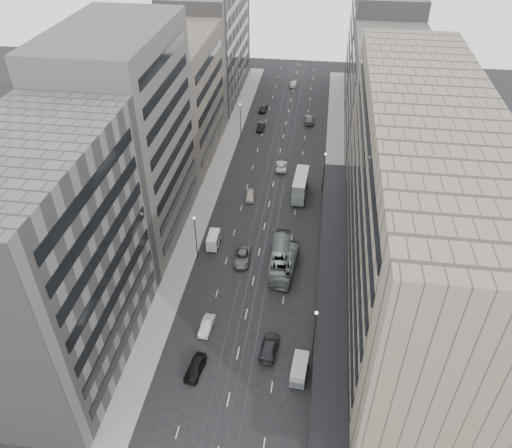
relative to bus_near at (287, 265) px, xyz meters
The scene contains 30 objects.
ground 12.01m from the bus_near, 114.74° to the right, with size 220.00×220.00×0.00m, color black.
sidewalk_right 27.60m from the bus_near, 75.28° to the left, with size 4.00×125.00×0.15m, color gray.
sidewalk_left 31.64m from the bus_near, 122.51° to the left, with size 4.00×125.00×0.15m, color gray.
department_store 21.53m from the bus_near, ahead, with size 19.20×60.00×30.00m.
building_right_mid 45.60m from the bus_near, 68.15° to the left, with size 15.00×28.00×24.00m, color #554F4A.
building_right_far 74.13m from the bus_near, 76.94° to the left, with size 15.00×32.00×28.00m, color #635E59.
building_left_a 35.25m from the bus_near, 144.58° to the right, with size 15.00×28.00×30.00m, color #635E59.
building_left_b 31.83m from the bus_near, 162.88° to the left, with size 15.00×26.00×34.00m, color #554F4A.
building_left_c 45.41m from the bus_near, 127.00° to the left, with size 15.00×28.00×25.00m, color #6D6455.
building_left_d 74.21m from the bus_near, 111.24° to the left, with size 15.00×38.00×28.00m, color #635E59.
lamp_right_near 16.96m from the bus_near, 73.45° to the right, with size 0.44×0.44×8.32m.
lamp_right_far 24.91m from the bus_near, 78.98° to the left, with size 0.44×0.44×8.32m.
lamp_left_near 15.23m from the bus_near, behind, with size 0.44×0.44×8.32m.
lamp_left_far 46.70m from the bus_near, 108.40° to the left, with size 0.44×0.44×8.32m.
bus_near is the anchor object (origin of this frame).
bus_far 1.96m from the bus_near, 131.68° to the left, with size 2.69×11.51×3.20m, color gray.
double_decker 21.69m from the bus_near, 88.68° to the left, with size 2.90×8.41×4.54m.
vw_microbus 19.50m from the bus_near, 80.52° to the right, with size 2.33×4.56×2.39m.
panel_van 13.53m from the bus_near, 160.43° to the left, with size 1.96×3.90×2.44m.
sedan_0 22.67m from the bus_near, 115.78° to the right, with size 1.84×4.57×1.56m, color black.
sedan_1 16.65m from the bus_near, 126.77° to the right, with size 1.43×4.11×1.35m, color white.
sedan_2 7.62m from the bus_near, 168.36° to the left, with size 2.43×5.28×1.47m, color slate.
sedan_3 15.88m from the bus_near, 93.47° to the right, with size 2.20×5.42×1.57m, color #28282B.
sedan_4 21.35m from the bus_near, 114.50° to the left, with size 1.66×4.12×1.41m, color beige.
sedan_5 49.98m from the bus_near, 102.21° to the left, with size 1.57×4.49×1.48m, color black.
sedan_6 31.62m from the bus_near, 97.29° to the left, with size 2.22×4.82×1.34m, color white.
sedan_7 54.33m from the bus_near, 89.53° to the left, with size 2.27×5.59×1.62m, color #5D5D60.
sedan_8 60.42m from the bus_near, 100.85° to the left, with size 1.76×4.38×1.49m, color #242527.
sedan_9 76.95m from the bus_near, 93.82° to the left, with size 1.47×4.21×1.39m, color #B6AA96.
pedestrian 21.33m from the bus_near, 75.87° to the right, with size 0.63×0.41×1.73m, color black.
Camera 1 is at (8.22, -47.60, 53.22)m, focal length 35.00 mm.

